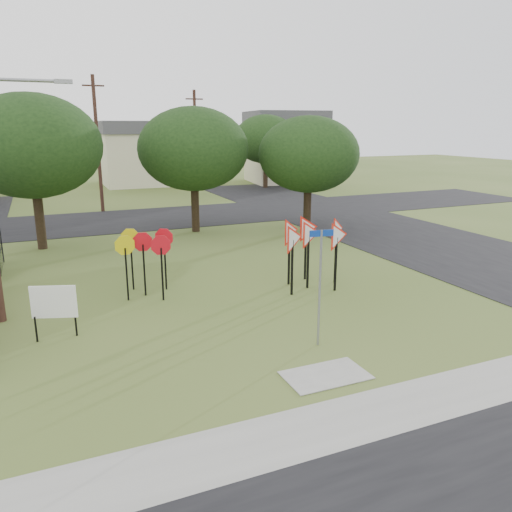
% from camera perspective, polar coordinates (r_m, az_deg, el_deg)
% --- Properties ---
extents(ground, '(140.00, 140.00, 0.00)m').
position_cam_1_polar(ground, '(14.22, 2.92, -9.30)').
color(ground, '#425821').
extents(sidewalk, '(30.00, 1.60, 0.02)m').
position_cam_1_polar(sidewalk, '(11.05, 13.01, -17.19)').
color(sidewalk, gray).
rests_on(sidewalk, ground).
extents(planting_strip, '(30.00, 0.80, 0.02)m').
position_cam_1_polar(planting_strip, '(10.28, 17.19, -20.18)').
color(planting_strip, '#425821').
rests_on(planting_strip, ground).
extents(street_right, '(8.00, 50.00, 0.02)m').
position_cam_1_polar(street_right, '(28.60, 15.79, 2.49)').
color(street_right, black).
rests_on(street_right, ground).
extents(street_far, '(60.00, 8.00, 0.02)m').
position_cam_1_polar(street_far, '(32.67, -12.77, 4.16)').
color(street_far, black).
rests_on(street_far, ground).
extents(curb_pad, '(2.00, 1.20, 0.02)m').
position_cam_1_polar(curb_pad, '(12.33, 7.97, -13.35)').
color(curb_pad, gray).
rests_on(curb_pad, ground).
extents(street_name_sign, '(0.65, 0.12, 3.19)m').
position_cam_1_polar(street_name_sign, '(13.23, 7.31, -2.85)').
color(street_name_sign, gray).
rests_on(street_name_sign, ground).
extents(stop_sign_cluster, '(2.12, 1.80, 2.28)m').
position_cam_1_polar(stop_sign_cluster, '(17.57, -12.58, 0.93)').
color(stop_sign_cluster, black).
rests_on(stop_sign_cluster, ground).
extents(yield_sign_cluster, '(3.16, 1.98, 2.59)m').
position_cam_1_polar(yield_sign_cluster, '(18.15, 6.40, 2.25)').
color(yield_sign_cluster, black).
rests_on(yield_sign_cluster, ground).
extents(info_board, '(1.19, 0.44, 1.55)m').
position_cam_1_polar(info_board, '(14.85, -22.11, -5.09)').
color(info_board, black).
rests_on(info_board, ground).
extents(far_pole_a, '(1.40, 0.24, 9.00)m').
position_cam_1_polar(far_pole_a, '(35.86, -17.64, 12.14)').
color(far_pole_a, '#43281F').
rests_on(far_pole_a, ground).
extents(far_pole_b, '(1.40, 0.24, 8.50)m').
position_cam_1_polar(far_pole_b, '(41.38, -6.91, 12.61)').
color(far_pole_b, '#43281F').
rests_on(far_pole_b, ground).
extents(house_mid, '(8.40, 8.40, 6.20)m').
position_cam_1_polar(house_mid, '(52.62, -12.83, 11.47)').
color(house_mid, beige).
rests_on(house_mid, ground).
extents(house_right, '(8.30, 8.30, 7.20)m').
position_cam_1_polar(house_right, '(53.29, 3.29, 12.38)').
color(house_right, beige).
rests_on(house_right, ground).
extents(tree_near_left, '(6.40, 6.40, 7.27)m').
position_cam_1_polar(tree_near_left, '(25.65, -24.27, 11.37)').
color(tree_near_left, black).
rests_on(tree_near_left, ground).
extents(tree_near_mid, '(6.00, 6.00, 6.80)m').
position_cam_1_polar(tree_near_mid, '(27.78, -7.16, 12.02)').
color(tree_near_mid, black).
rests_on(tree_near_mid, ground).
extents(tree_near_right, '(5.60, 5.60, 6.33)m').
position_cam_1_polar(tree_near_right, '(28.28, 6.04, 11.46)').
color(tree_near_right, black).
rests_on(tree_near_right, ground).
extents(tree_far_right, '(6.00, 6.00, 6.80)m').
position_cam_1_polar(tree_far_right, '(47.93, 1.11, 13.21)').
color(tree_far_right, black).
rests_on(tree_far_right, ground).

